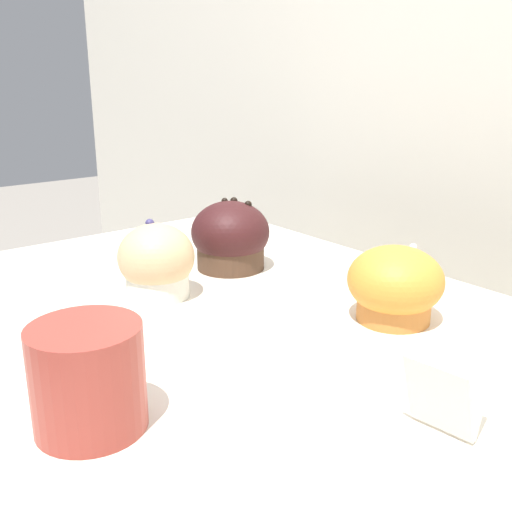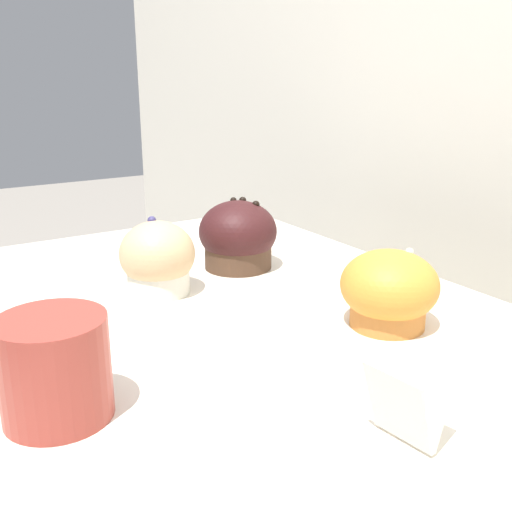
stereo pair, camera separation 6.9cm
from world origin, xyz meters
The scene contains 5 objects.
muffin_front_center centered at (-0.20, 0.00, 0.94)m, with size 0.09×0.09×0.09m.
muffin_back_left centered at (0.02, 0.16, 0.94)m, with size 0.10×0.10×0.08m.
muffin_back_right centered at (-0.23, 0.13, 0.94)m, with size 0.10×0.10×0.09m.
coffee_cup centered at (0.00, -0.17, 0.94)m, with size 0.12×0.08×0.08m.
price_card centered at (0.17, 0.02, 0.93)m, with size 0.05×0.05×0.06m.
Camera 2 is at (0.42, -0.26, 1.15)m, focal length 42.00 mm.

